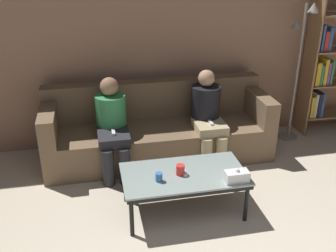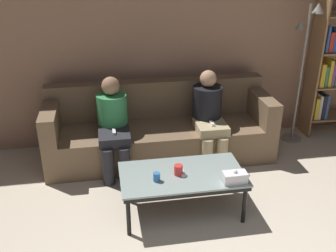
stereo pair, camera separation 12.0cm
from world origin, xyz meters
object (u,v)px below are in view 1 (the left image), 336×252
(standing_lamp, at_px, (300,59))
(seated_person_mid_left, at_px, (207,114))
(coffee_table, at_px, (184,177))
(couch, at_px, (158,131))
(bookshelf, at_px, (329,71))
(tissue_box, at_px, (237,176))
(cup_near_left, at_px, (159,177))
(seated_person_left_end, at_px, (112,123))
(game_remote, at_px, (184,172))
(cup_near_right, at_px, (181,170))

(standing_lamp, relative_size, seated_person_mid_left, 1.63)
(seated_person_mid_left, bearing_deg, coffee_table, -117.92)
(couch, height_order, bookshelf, bookshelf)
(tissue_box, height_order, seated_person_mid_left, seated_person_mid_left)
(seated_person_mid_left, bearing_deg, cup_near_left, -126.02)
(tissue_box, distance_m, seated_person_left_end, 1.60)
(coffee_table, bearing_deg, seated_person_mid_left, 62.08)
(game_remote, bearing_deg, seated_person_left_end, 121.85)
(game_remote, bearing_deg, couch, 91.90)
(coffee_table, relative_size, standing_lamp, 0.66)
(standing_lamp, distance_m, seated_person_left_end, 2.51)
(cup_near_right, bearing_deg, game_remote, 22.42)
(cup_near_right, bearing_deg, seated_person_left_end, 119.91)
(cup_near_left, height_order, standing_lamp, standing_lamp)
(couch, height_order, coffee_table, couch)
(tissue_box, bearing_deg, seated_person_mid_left, 86.25)
(standing_lamp, bearing_deg, coffee_table, -144.17)
(game_remote, bearing_deg, tissue_box, -27.08)
(cup_near_left, relative_size, cup_near_right, 0.85)
(tissue_box, distance_m, bookshelf, 2.59)
(game_remote, height_order, standing_lamp, standing_lamp)
(tissue_box, bearing_deg, bookshelf, 41.26)
(couch, relative_size, tissue_box, 12.35)
(tissue_box, distance_m, seated_person_mid_left, 1.23)
(game_remote, relative_size, seated_person_mid_left, 0.14)
(cup_near_left, distance_m, game_remote, 0.28)
(cup_near_left, bearing_deg, cup_near_right, 18.17)
(standing_lamp, relative_size, seated_person_left_end, 1.65)
(seated_person_left_end, bearing_deg, cup_near_left, -72.00)
(bookshelf, distance_m, standing_lamp, 0.61)
(couch, distance_m, bookshelf, 2.48)
(game_remote, relative_size, bookshelf, 0.08)
(cup_near_left, xyz_separation_m, game_remote, (0.26, 0.09, -0.03))
(cup_near_left, relative_size, tissue_box, 0.39)
(seated_person_mid_left, bearing_deg, cup_near_right, -119.16)
(cup_near_left, height_order, bookshelf, bookshelf)
(coffee_table, relative_size, seated_person_mid_left, 1.08)
(couch, bearing_deg, standing_lamp, 3.78)
(tissue_box, bearing_deg, game_remote, 152.92)
(bookshelf, relative_size, seated_person_left_end, 1.70)
(coffee_table, distance_m, cup_near_left, 0.29)
(cup_near_left, height_order, tissue_box, tissue_box)
(tissue_box, distance_m, game_remote, 0.50)
(coffee_table, distance_m, seated_person_mid_left, 1.14)
(coffee_table, xyz_separation_m, tissue_box, (0.44, -0.23, 0.09))
(cup_near_left, xyz_separation_m, bookshelf, (2.63, 1.55, 0.40))
(cup_near_left, relative_size, seated_person_left_end, 0.08)
(coffee_table, xyz_separation_m, cup_near_left, (-0.26, -0.09, 0.08))
(game_remote, height_order, seated_person_left_end, seated_person_left_end)
(game_remote, distance_m, bookshelf, 2.82)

